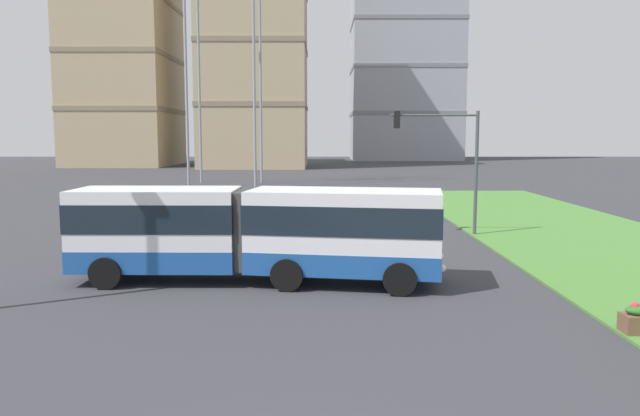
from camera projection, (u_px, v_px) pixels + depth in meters
articulated_bus at (255, 231)px, 19.99m from camera, size 11.94×3.66×3.00m
car_white_van at (174, 224)px, 27.82m from camera, size 4.58×2.42×1.58m
traffic_light_far_right at (446, 150)px, 28.99m from camera, size 4.12×0.28×5.83m
apartment_tower_west at (121, 33)px, 95.99m from camera, size 14.86×19.09×40.73m
apartment_tower_westcentre at (253, 20)px, 91.17m from camera, size 15.21×17.72×42.87m
apartment_tower_centre at (404, 26)px, 117.28m from camera, size 20.29×15.77×50.10m
transmission_pylon at (222, 6)px, 57.17m from camera, size 9.00×6.24×30.07m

